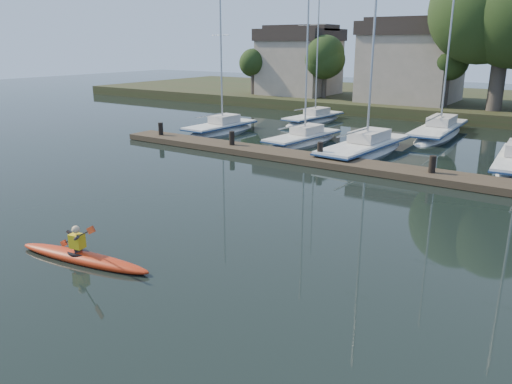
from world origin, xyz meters
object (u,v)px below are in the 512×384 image
Objects in this scene: kayak at (82,255)px; sailboat_1 at (303,145)px; dock at (372,168)px; sailboat_0 at (221,135)px; sailboat_6 at (438,138)px; sailboat_5 at (313,123)px; sailboat_2 at (364,157)px.

sailboat_1 is at bearing 90.82° from kayak.
dock is 2.66× the size of sailboat_1.
sailboat_1 is (-3.61, 20.10, -0.36)m from kayak.
sailboat_0 is 0.94× the size of sailboat_1.
sailboat_0 is at bearing -152.01° from sailboat_6.
sailboat_6 reaches higher than sailboat_5.
sailboat_1 is at bearing -131.51° from sailboat_6.
sailboat_0 is 0.90× the size of sailboat_5.
sailboat_5 is at bearing 128.16° from dock.
sailboat_1 is 0.96× the size of sailboat_5.
sailboat_2 is at bearing 117.73° from dock.
sailboat_2 reaches higher than kayak.
sailboat_5 is (-10.49, 13.35, -0.37)m from dock.
dock is 12.63m from sailboat_6.
sailboat_2 is at bearing 77.43° from kayak.
sailboat_0 is (-10.65, 20.27, -0.39)m from kayak.
sailboat_1 is 4.77m from sailboat_2.
sailboat_0 is (-13.72, 4.87, -0.40)m from dock.
sailboat_1 is at bearing 1.01° from sailboat_0.
sailboat_0 is at bearing 160.47° from dock.
sailboat_5 reaches higher than sailboat_0.
sailboat_5 is at bearing 119.49° from sailboat_1.
sailboat_5 is (-3.81, 8.66, 0.01)m from sailboat_1.
kayak is 0.15× the size of dock.
sailboat_0 is at bearing 108.35° from kayak.
sailboat_2 is 9.05m from sailboat_6.
sailboat_6 is at bearing 74.46° from kayak.
kayak is 15.71m from dock.
sailboat_6 reaches higher than sailboat_1.
sailboat_2 reaches higher than sailboat_5.
dock is at bearing 69.37° from kayak.
dock is 2.07× the size of sailboat_2.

